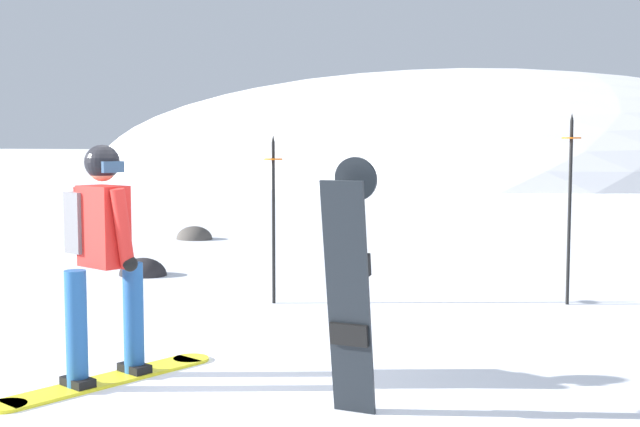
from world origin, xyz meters
name	(u,v)px	position (x,y,z in m)	size (l,w,h in m)	color
ground_plane	(162,398)	(0.00, 0.00, 0.00)	(300.00, 300.00, 0.00)	white
ridge_peak_main	(453,173)	(-8.77, 40.41, 0.00)	(39.95, 35.95, 11.08)	white
snowboarder_main	(102,256)	(-0.62, 0.17, 0.92)	(0.75, 1.77, 1.71)	yellow
spare_snowboard	(350,286)	(1.30, 0.18, 0.83)	(0.28, 0.29, 1.64)	black
piste_marker_near	(273,207)	(-0.83, 3.27, 1.04)	(0.20, 0.20, 1.81)	black
piste_marker_far	(570,196)	(2.07, 4.49, 1.16)	(0.20, 0.20, 2.03)	black
rock_dark	(143,275)	(-3.25, 4.25, 0.00)	(0.64, 0.55, 0.45)	#282628
rock_mid	(194,239)	(-4.81, 7.92, 0.00)	(0.67, 0.57, 0.47)	#4C4742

